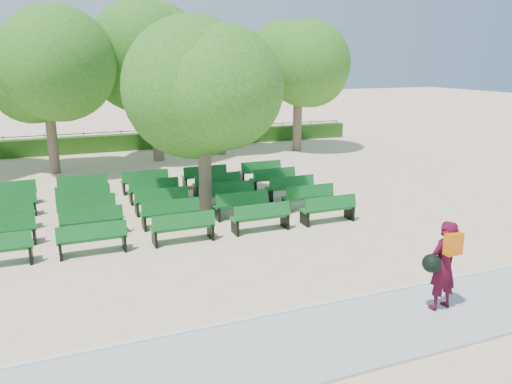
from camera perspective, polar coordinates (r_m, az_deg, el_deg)
ground at (r=15.83m, az=-4.84°, el=-3.34°), size 120.00×120.00×0.00m
paving at (r=9.59m, az=8.82°, el=-16.16°), size 30.00×2.20×0.06m
curb at (r=10.45m, az=5.55°, el=-13.13°), size 30.00×0.12×0.10m
hedge at (r=29.08m, az=-13.05°, el=5.67°), size 26.00×0.70×0.90m
fence at (r=29.54m, az=-13.12°, el=4.92°), size 26.00×0.10×1.02m
tree_line at (r=25.27m, az=-11.54°, el=3.35°), size 21.80×6.80×7.04m
bench_array at (r=16.89m, az=-10.76°, el=-2.06°), size 1.77×0.61×1.11m
tree_among at (r=15.86m, az=-6.11°, el=12.07°), size 4.73×4.73×6.32m
person at (r=10.65m, az=20.54°, el=-7.75°), size 0.90×0.56×1.86m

